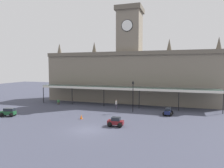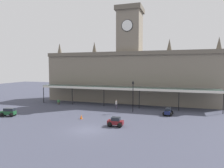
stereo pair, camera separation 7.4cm
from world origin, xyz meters
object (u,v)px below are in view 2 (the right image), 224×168
at_px(car_maroon_sedan, 116,122).
at_px(pedestrian_beside_cars, 116,104).
at_px(victorian_lamppost, 133,93).
at_px(traffic_cone, 81,117).
at_px(planter_by_canopy, 59,102).
at_px(car_green_estate, 9,113).
at_px(car_navy_sedan, 168,112).

height_order(car_maroon_sedan, pedestrian_beside_cars, pedestrian_beside_cars).
relative_size(victorian_lamppost, traffic_cone, 8.06).
xyz_separation_m(victorian_lamppost, planter_by_canopy, (-16.17, 2.40, -2.79)).
bearing_deg(car_green_estate, planter_by_canopy, 81.92).
bearing_deg(car_maroon_sedan, car_green_estate, 179.37).
bearing_deg(victorian_lamppost, traffic_cone, -130.74).
relative_size(car_green_estate, car_navy_sedan, 1.12).
bearing_deg(traffic_cone, planter_by_canopy, 136.15).
height_order(car_green_estate, planter_by_canopy, car_green_estate).
relative_size(car_green_estate, traffic_cone, 3.61).
bearing_deg(car_navy_sedan, traffic_cone, -151.64).
relative_size(car_maroon_sedan, pedestrian_beside_cars, 1.24).
distance_m(car_green_estate, planter_by_canopy, 11.60).
bearing_deg(car_maroon_sedan, victorian_lamppost, 88.55).
bearing_deg(traffic_cone, car_maroon_sedan, -19.31).
bearing_deg(planter_by_canopy, car_maroon_sedan, -36.23).
relative_size(pedestrian_beside_cars, planter_by_canopy, 1.74).
relative_size(car_navy_sedan, planter_by_canopy, 2.22).
distance_m(car_navy_sedan, traffic_cone, 13.70).
xyz_separation_m(pedestrian_beside_cars, planter_by_canopy, (-12.66, 0.68, -0.42)).
bearing_deg(car_navy_sedan, planter_by_canopy, 172.04).
height_order(car_navy_sedan, pedestrian_beside_cars, pedestrian_beside_cars).
bearing_deg(pedestrian_beside_cars, traffic_cone, -106.75).
xyz_separation_m(victorian_lamppost, traffic_cone, (-6.19, -7.18, -2.95)).
bearing_deg(victorian_lamppost, planter_by_canopy, 171.54).
relative_size(car_navy_sedan, traffic_cone, 3.22).
relative_size(car_maroon_sedan, planter_by_canopy, 2.16).
relative_size(pedestrian_beside_cars, traffic_cone, 2.53).
xyz_separation_m(car_green_estate, traffic_cone, (11.61, 1.89, -0.23)).
bearing_deg(car_navy_sedan, pedestrian_beside_cars, 165.65).
height_order(car_green_estate, car_navy_sedan, car_green_estate).
xyz_separation_m(car_maroon_sedan, pedestrian_beside_cars, (-3.27, 10.99, 0.41)).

